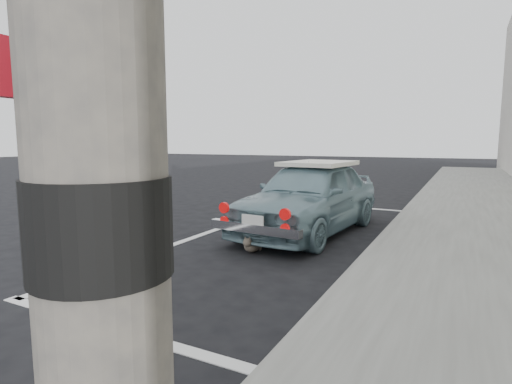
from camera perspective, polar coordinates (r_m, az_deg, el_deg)
ground at (r=4.21m, az=-18.38°, el=-14.32°), size 80.00×80.00×0.00m
sidewalk at (r=4.92m, az=30.83°, el=-10.89°), size 2.80×40.00×0.15m
pline_rear at (r=3.55m, az=-18.54°, el=-18.37°), size 3.00×0.12×0.01m
pline_front at (r=9.61m, az=13.01°, el=-2.10°), size 3.00×0.12×0.01m
pline_side at (r=6.99m, az=-5.75°, el=-5.39°), size 0.12×7.00×0.01m
retro_coupe at (r=6.77m, az=7.67°, el=-0.56°), size 1.73×3.68×1.22m
cat at (r=5.55m, az=-0.59°, el=-7.46°), size 0.21×0.47×0.25m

